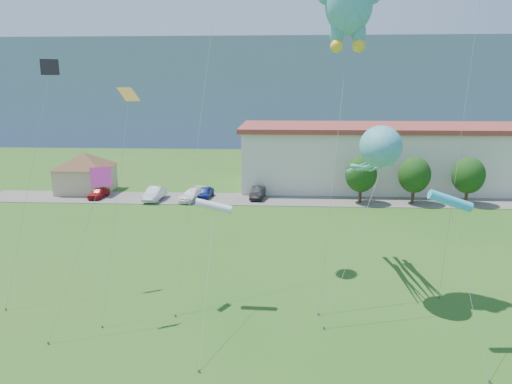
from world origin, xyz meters
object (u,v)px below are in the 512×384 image
(parked_car_silver, at_px, (155,194))
(octopus_kite, at_px, (375,156))
(parked_car_blue, at_px, (205,192))
(warehouse, at_px, (470,156))
(parked_car_black, at_px, (258,193))
(parked_car_red, at_px, (99,193))
(pavilion, at_px, (85,169))
(parked_car_white, at_px, (192,195))

(parked_car_silver, distance_m, octopus_kite, 32.12)
(parked_car_blue, height_order, octopus_kite, octopus_kite)
(warehouse, distance_m, parked_car_blue, 35.55)
(parked_car_blue, distance_m, parked_car_black, 6.41)
(parked_car_silver, bearing_deg, parked_car_blue, 16.81)
(parked_car_red, bearing_deg, parked_car_silver, -1.45)
(parked_car_blue, distance_m, octopus_kite, 29.82)
(warehouse, bearing_deg, parked_car_black, -162.88)
(pavilion, relative_size, parked_car_black, 2.24)
(warehouse, distance_m, parked_car_white, 37.09)
(parked_car_blue, bearing_deg, parked_car_silver, -160.16)
(parked_car_white, distance_m, parked_car_blue, 1.78)
(parked_car_red, xyz_separation_m, parked_car_black, (19.22, 0.73, 0.05))
(octopus_kite, bearing_deg, parked_car_black, 109.38)
(parked_car_blue, bearing_deg, pavilion, 177.39)
(parked_car_red, bearing_deg, parked_car_white, 0.91)
(parked_car_silver, xyz_separation_m, parked_car_blue, (5.76, 1.30, -0.10))
(warehouse, xyz_separation_m, octopus_kite, (-19.27, -33.11, 4.77))
(parked_car_silver, relative_size, octopus_kite, 0.42)
(parked_car_white, relative_size, octopus_kite, 0.42)
(warehouse, height_order, parked_car_white, warehouse)
(warehouse, xyz_separation_m, parked_car_blue, (-34.30, -8.69, -3.40))
(parked_car_silver, relative_size, parked_car_blue, 1.19)
(parked_car_silver, bearing_deg, pavilion, 162.21)
(parked_car_red, distance_m, parked_car_black, 19.23)
(pavilion, distance_m, octopus_kite, 41.40)
(parked_car_white, height_order, octopus_kite, octopus_kite)
(parked_car_black, bearing_deg, warehouse, 22.99)
(parked_car_red, bearing_deg, pavilion, 134.95)
(pavilion, relative_size, parked_car_red, 2.50)
(parked_car_blue, bearing_deg, octopus_kite, -51.26)
(pavilion, xyz_separation_m, parked_car_red, (2.88, -3.32, -2.34))
(octopus_kite, bearing_deg, warehouse, 59.80)
(warehouse, bearing_deg, parked_car_silver, -165.99)
(parked_car_red, height_order, parked_car_silver, parked_car_silver)
(pavilion, height_order, parked_car_silver, pavilion)
(parked_car_white, bearing_deg, pavilion, -177.86)
(parked_car_silver, xyz_separation_m, parked_car_white, (4.49, 0.05, -0.10))
(warehouse, bearing_deg, pavilion, -173.16)
(parked_car_red, relative_size, octopus_kite, 0.33)
(parked_car_white, height_order, parked_car_blue, parked_car_white)
(parked_car_red, relative_size, parked_car_blue, 0.94)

